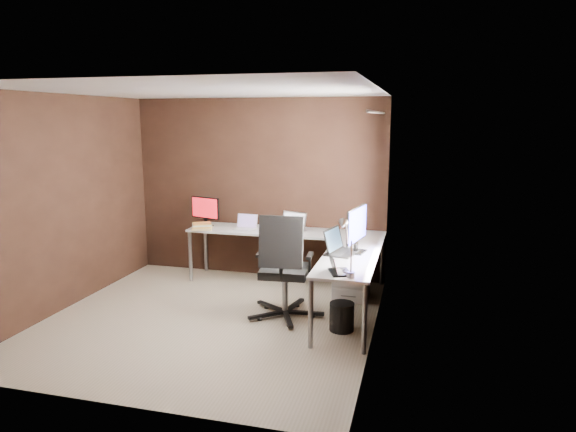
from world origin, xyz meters
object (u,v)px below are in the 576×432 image
object	(u,v)px
drawer_pedestal	(352,274)
book_stack	(202,226)
laptop_black_big	(339,248)
laptop_black_small	(337,269)
monitor_right	(357,227)
monitor_left	(205,210)
desk_lamp	(346,240)
laptop_silver	(291,227)
laptop_white	(246,226)
wastebasket	(342,317)
office_chair	(284,287)

from	to	relation	value
drawer_pedestal	book_stack	size ratio (longest dim) A/B	1.84
drawer_pedestal	laptop_black_big	distance (m)	0.79
laptop_black_small	monitor_right	bearing A→B (deg)	-26.53
monitor_left	desk_lamp	size ratio (longest dim) A/B	0.83
laptop_black_small	desk_lamp	distance (m)	0.32
laptop_silver	laptop_white	bearing A→B (deg)	-156.27
desk_lamp	laptop_black_big	bearing A→B (deg)	82.77
monitor_left	desk_lamp	bearing A→B (deg)	-22.09
drawer_pedestal	laptop_white	xyz separation A→B (m)	(-1.50, 0.31, 0.47)
monitor_left	desk_lamp	distance (m)	2.88
laptop_silver	laptop_black_big	bearing A→B (deg)	-30.49
monitor_right	laptop_black_big	distance (m)	0.30
laptop_white	book_stack	bearing A→B (deg)	-160.53
monitor_right	book_stack	xyz separation A→B (m)	(-2.19, 0.70, -0.25)
laptop_white	wastebasket	world-z (taller)	laptop_white
laptop_silver	wastebasket	xyz separation A→B (m)	(0.91, -1.41, -0.63)
desk_lamp	laptop_black_small	bearing A→B (deg)	129.21
monitor_left	book_stack	world-z (taller)	monitor_left
drawer_pedestal	wastebasket	distance (m)	1.07
laptop_silver	drawer_pedestal	bearing A→B (deg)	-2.04
monitor_right	laptop_silver	size ratio (longest dim) A/B	1.41
monitor_right	laptop_black_small	world-z (taller)	monitor_right
laptop_black_big	office_chair	size ratio (longest dim) A/B	0.40
book_stack	office_chair	bearing A→B (deg)	-35.08
laptop_black_small	drawer_pedestal	bearing A→B (deg)	-19.67
monitor_right	laptop_white	distance (m)	1.85
monitor_left	monitor_right	bearing A→B (deg)	-5.52
monitor_left	office_chair	xyz separation A→B (m)	(1.47, -1.22, -0.61)
desk_lamp	wastebasket	world-z (taller)	desk_lamp
monitor_right	office_chair	bearing A→B (deg)	122.71
monitor_left	drawer_pedestal	bearing A→B (deg)	6.97
monitor_right	laptop_white	world-z (taller)	monitor_right
laptop_black_small	book_stack	bearing A→B (deg)	32.88
laptop_white	laptop_black_small	xyz separation A→B (m)	(1.54, -1.70, -0.00)
wastebasket	office_chair	bearing A→B (deg)	163.52
monitor_right	laptop_white	xyz separation A→B (m)	(-1.61, 0.86, -0.25)
drawer_pedestal	monitor_right	distance (m)	0.92
laptop_silver	laptop_black_big	world-z (taller)	laptop_black_big
monitor_right	laptop_black_big	bearing A→B (deg)	121.96
laptop_silver	desk_lamp	size ratio (longest dim) A/B	0.81
laptop_white	monitor_left	bearing A→B (deg)	178.89
laptop_silver	desk_lamp	world-z (taller)	desk_lamp
laptop_black_small	desk_lamp	world-z (taller)	desk_lamp
book_stack	wastebasket	xyz separation A→B (m)	(2.12, -1.21, -0.62)
laptop_white	laptop_silver	xyz separation A→B (m)	(0.63, 0.04, 0.01)
drawer_pedestal	monitor_left	xyz separation A→B (m)	(-2.12, 0.37, 0.66)
laptop_silver	laptop_black_big	xyz separation A→B (m)	(0.80, -0.97, 0.01)
monitor_right	book_stack	world-z (taller)	monitor_right
desk_lamp	office_chair	xyz separation A→B (m)	(-0.76, 0.58, -0.72)
wastebasket	monitor_right	bearing A→B (deg)	81.72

